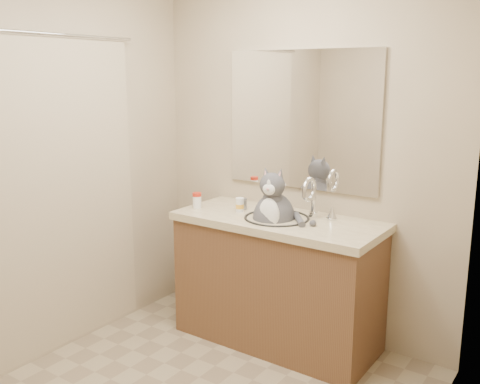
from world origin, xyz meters
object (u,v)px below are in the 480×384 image
(cat, at_px, (274,216))
(pill_bottle_orange, at_px, (240,205))
(grey_canister, at_px, (244,204))
(pill_bottle_redcap, at_px, (197,200))

(cat, xyz_separation_m, pill_bottle_orange, (-0.27, 0.02, 0.03))
(pill_bottle_orange, relative_size, grey_canister, 1.26)
(grey_canister, bearing_deg, pill_bottle_redcap, -151.78)
(cat, relative_size, pill_bottle_orange, 5.71)
(cat, bearing_deg, pill_bottle_redcap, 173.58)
(cat, height_order, pill_bottle_redcap, cat)
(pill_bottle_orange, bearing_deg, cat, -3.26)
(pill_bottle_redcap, distance_m, pill_bottle_orange, 0.31)
(cat, height_order, pill_bottle_orange, cat)
(cat, distance_m, grey_canister, 0.31)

